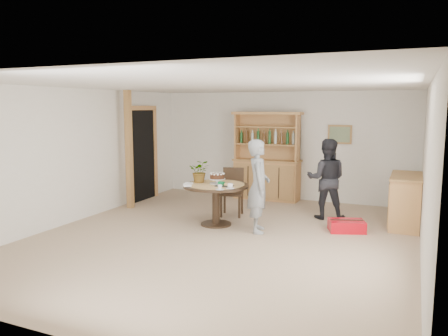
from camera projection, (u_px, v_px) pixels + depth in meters
ground at (223, 238)px, 7.23m from camera, size 7.00×7.00×0.00m
room_shell at (223, 133)px, 7.00m from camera, size 6.04×7.04×2.52m
doorway at (142, 153)px, 10.06m from camera, size 0.13×1.10×2.18m
pine_post at (129, 150)px, 9.22m from camera, size 0.12×0.12×2.50m
hutch at (267, 170)px, 10.20m from camera, size 1.62×0.54×2.04m
sideboard at (406, 201)px, 7.89m from camera, size 0.54×1.26×0.94m
dining_table at (216, 193)px, 7.96m from camera, size 1.20×1.20×0.76m
dining_chair at (233, 189)px, 8.72m from camera, size 0.50×0.50×0.95m
birthday_cake at (217, 177)px, 7.96m from camera, size 0.30×0.30×0.20m
flower_vase at (200, 171)px, 8.09m from camera, size 0.47×0.44×0.42m
gift_tray at (224, 185)px, 7.73m from camera, size 0.30×0.20×0.08m
coffee_cup_a at (230, 186)px, 7.52m from camera, size 0.15×0.15×0.09m
coffee_cup_b at (220, 188)px, 7.41m from camera, size 0.15×0.15×0.08m
napkins at (188, 185)px, 7.81m from camera, size 0.24×0.33×0.03m
teen_boy at (258, 186)px, 7.50m from camera, size 0.57×0.68×1.61m
adult_person at (326, 179)px, 8.40m from camera, size 0.85×0.71×1.55m
red_suitcase at (347, 226)px, 7.60m from camera, size 0.70×0.58×0.21m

